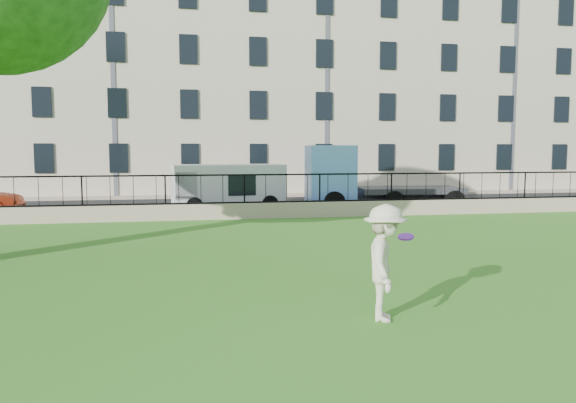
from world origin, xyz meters
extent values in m
plane|color=#38761C|center=(0.00, 0.00, 0.00)|extent=(120.00, 120.00, 0.00)
cube|color=tan|center=(0.00, 12.00, 0.30)|extent=(50.00, 0.40, 0.60)
cube|color=black|center=(0.00, 12.00, 0.63)|extent=(50.00, 0.05, 0.06)
cube|color=black|center=(0.00, 12.00, 1.70)|extent=(50.00, 0.05, 0.06)
cube|color=black|center=(0.00, 16.70, 0.01)|extent=(60.00, 9.00, 0.01)
cube|color=tan|center=(0.00, 21.90, 0.06)|extent=(60.00, 1.40, 0.12)
cube|color=#B1A98C|center=(0.00, 27.60, 6.50)|extent=(56.00, 10.00, 13.00)
imported|color=beige|center=(0.79, -1.34, 0.92)|extent=(1.05, 1.35, 1.84)
cylinder|color=purple|center=(1.30, -0.93, 1.25)|extent=(0.27, 0.27, 0.12)
cube|color=silver|center=(-0.38, 15.04, 1.01)|extent=(4.99, 2.43, 2.02)
cube|color=#639AE9|center=(6.50, 14.40, 1.43)|extent=(6.98, 2.99, 2.85)
camera|label=1|loc=(-2.30, -9.60, 2.70)|focal=35.00mm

